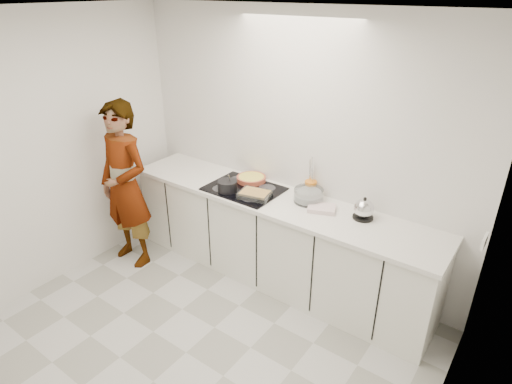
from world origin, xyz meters
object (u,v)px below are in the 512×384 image
Objects in this scene: saucepan at (227,186)px; cook at (125,186)px; kettle at (364,209)px; utensil_crock at (310,188)px; baking_dish at (255,194)px; tart_dish at (251,178)px; mixing_bowl at (309,196)px; hob at (244,189)px.

cook is (-0.98, -0.47, -0.09)m from saucepan.
utensil_crock is (-0.60, 0.13, -0.01)m from kettle.
kettle reaches higher than baking_dish.
kettle is at bearing -12.52° from utensil_crock.
tart_dish is at bearing 178.43° from kettle.
cook reaches higher than utensil_crock.
tart_dish is 0.38m from baking_dish.
mixing_bowl reaches higher than tart_dish.
mixing_bowl is at bearing -66.84° from utensil_crock.
cook is at bearing -142.20° from tart_dish.
kettle is (1.23, -0.03, 0.04)m from tart_dish.
tart_dish is 0.64m from utensil_crock.
hob is 0.19m from tart_dish.
baking_dish is 1.12× the size of mixing_bowl.
hob is 0.41× the size of cook.
kettle is 0.13× the size of cook.
baking_dish is at bearing -48.01° from tart_dish.
cook is at bearing -161.42° from kettle.
mixing_bowl is at bearing 21.41° from saucepan.
baking_dish reaches higher than tart_dish.
hob is at bearing 57.03° from saucepan.
mixing_bowl is at bearing -3.06° from tart_dish.
kettle is at bearing 18.59° from cook.
tart_dish is 1.46× the size of saucepan.
kettle reaches higher than utensil_crock.
tart_dish is 1.29m from cook.
kettle is (0.54, 0.00, 0.03)m from mixing_bowl.
mixing_bowl is at bearing 23.78° from cook.
mixing_bowl is at bearing 12.77° from hob.
kettle reaches higher than tart_dish.
saucepan reaches higher than utensil_crock.
utensil_crock is at bearing 25.68° from hob.
saucepan is 0.80m from utensil_crock.
utensil_crock is (0.68, 0.43, 0.00)m from saucepan.
utensil_crock is (0.64, 0.10, 0.03)m from tart_dish.
cook is at bearing -154.50° from saucepan.
hob is 0.23m from baking_dish.
tart_dish is at bearing 131.99° from baking_dish.
utensil_crock reaches higher than tart_dish.
cook is at bearing -156.23° from mixing_bowl.
kettle is 1.63× the size of utensil_crock.
saucepan reaches higher than baking_dish.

